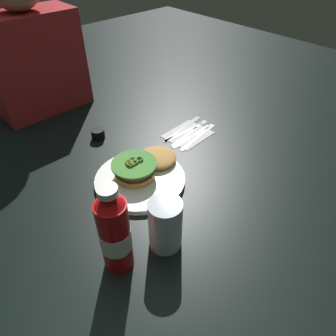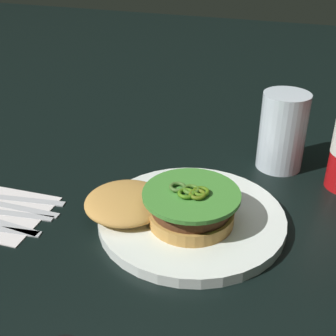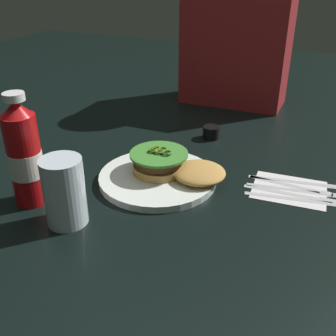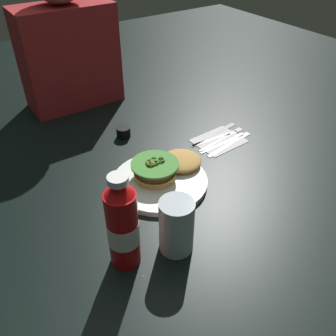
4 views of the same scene
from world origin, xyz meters
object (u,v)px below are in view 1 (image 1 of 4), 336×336
ketchup_bottle (115,233)px  fork_utensil (195,133)px  burger_sandwich (144,165)px  napkin (188,134)px  table_knife (200,134)px  diner_person (31,47)px  condiment_cup (98,134)px  steak_knife (184,126)px  dinner_plate (140,180)px  water_glass (165,225)px  spoon_utensil (190,129)px  butter_knife (192,130)px

ketchup_bottle → fork_utensil: bearing=25.3°
burger_sandwich → napkin: size_ratio=1.41×
table_knife → diner_person: 0.67m
condiment_cup → diner_person: diner_person is taller
table_knife → steak_knife: (-0.00, 0.07, -0.00)m
dinner_plate → napkin: size_ratio=1.71×
burger_sandwich → ketchup_bottle: bearing=-139.8°
water_glass → steak_knife: bearing=39.7°
ketchup_bottle → spoon_utensil: size_ratio=1.25×
burger_sandwich → spoon_utensil: 0.29m
napkin → ketchup_bottle: bearing=-152.1°
table_knife → spoon_utensil: (-0.00, 0.05, -0.00)m
spoon_utensil → butter_knife: bearing=-97.4°
condiment_cup → water_glass: bearing=-104.7°
condiment_cup → butter_knife: size_ratio=0.22×
burger_sandwich → dinner_plate: bearing=-148.7°
ketchup_bottle → condiment_cup: size_ratio=4.99×
water_glass → spoon_utensil: 0.50m
water_glass → table_knife: water_glass is taller
burger_sandwich → condiment_cup: burger_sandwich is taller
spoon_utensil → steak_knife: (-0.00, 0.02, 0.00)m
butter_knife → steak_knife: bearing=92.9°
burger_sandwich → butter_knife: bearing=12.8°
burger_sandwich → butter_knife: (0.27, 0.06, -0.03)m
table_knife → steak_knife: 0.07m
condiment_cup → spoon_utensil: size_ratio=0.25×
burger_sandwich → water_glass: (-0.12, -0.23, 0.03)m
table_knife → steak_knife: size_ratio=0.96×
steak_knife → spoon_utensil: bearing=-81.6°
butter_knife → spoon_utensil: size_ratio=1.13×
spoon_utensil → steak_knife: same height
table_knife → butter_knife: same height
napkin → diner_person: diner_person is taller
burger_sandwich → diner_person: (-0.03, 0.58, 0.20)m
fork_utensil → water_glass: bearing=-145.5°
ketchup_bottle → fork_utensil: size_ratio=1.19×
diner_person → spoon_utensil: bearing=-59.2°
butter_knife → water_glass: bearing=-143.7°
butter_knife → spoon_utensil: same height
table_knife → diner_person: (-0.30, 0.55, 0.23)m
burger_sandwich → steak_knife: size_ratio=1.02×
dinner_plate → steak_knife: dinner_plate is taller
table_knife → dinner_plate: bearing=-171.8°
dinner_plate → fork_utensil: (0.30, 0.06, -0.00)m
dinner_plate → ketchup_bottle: 0.29m
butter_knife → fork_utensil: bearing=-105.1°
dinner_plate → water_glass: 0.23m
water_glass → butter_knife: bearing=36.3°
napkin → table_knife: table_knife is taller
burger_sandwich → fork_utensil: size_ratio=1.12×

